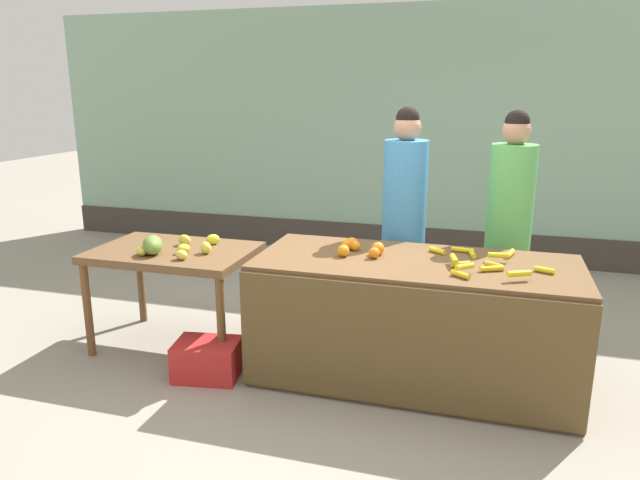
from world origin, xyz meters
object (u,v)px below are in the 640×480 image
vendor_woman_green_shirt (508,230)px  produce_sack (308,297)px  vendor_woman_blue_shirt (404,225)px  produce_crate (207,359)px

vendor_woman_green_shirt → produce_sack: vendor_woman_green_shirt is taller
vendor_woman_blue_shirt → produce_sack: 1.05m
vendor_woman_green_shirt → produce_sack: 1.72m
vendor_woman_blue_shirt → produce_sack: (-0.79, -0.01, -0.69)m
vendor_woman_green_shirt → produce_sack: bearing=-176.2°
produce_crate → vendor_woman_blue_shirt: bearing=43.4°
produce_crate → produce_sack: 1.18m
vendor_woman_green_shirt → produce_crate: vendor_woman_green_shirt is taller
produce_crate → produce_sack: bearing=70.8°
vendor_woman_blue_shirt → produce_crate: size_ratio=4.18×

